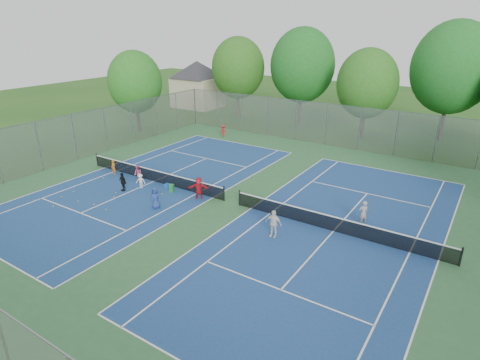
% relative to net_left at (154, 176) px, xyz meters
% --- Properties ---
extents(ground, '(120.00, 120.00, 0.00)m').
position_rel_net_left_xyz_m(ground, '(7.00, 0.00, -0.46)').
color(ground, '#265319').
rests_on(ground, ground).
extents(court_pad, '(32.00, 32.00, 0.01)m').
position_rel_net_left_xyz_m(court_pad, '(7.00, 0.00, -0.45)').
color(court_pad, '#2D5F36').
rests_on(court_pad, ground).
extents(court_left, '(10.97, 23.77, 0.01)m').
position_rel_net_left_xyz_m(court_left, '(0.00, 0.00, -0.44)').
color(court_left, navy).
rests_on(court_left, court_pad).
extents(court_right, '(10.97, 23.77, 0.01)m').
position_rel_net_left_xyz_m(court_right, '(14.00, 0.00, -0.44)').
color(court_right, navy).
rests_on(court_right, court_pad).
extents(net_left, '(12.87, 0.10, 0.91)m').
position_rel_net_left_xyz_m(net_left, '(0.00, 0.00, 0.00)').
color(net_left, black).
rests_on(net_left, ground).
extents(net_right, '(12.87, 0.10, 0.91)m').
position_rel_net_left_xyz_m(net_right, '(14.00, 0.00, 0.00)').
color(net_right, black).
rests_on(net_right, ground).
extents(fence_north, '(32.00, 0.10, 4.00)m').
position_rel_net_left_xyz_m(fence_north, '(7.00, 16.00, 1.54)').
color(fence_north, gray).
rests_on(fence_north, ground).
extents(fence_west, '(0.10, 32.00, 4.00)m').
position_rel_net_left_xyz_m(fence_west, '(-9.00, 0.00, 1.54)').
color(fence_west, gray).
rests_on(fence_west, ground).
extents(house, '(11.03, 11.03, 7.30)m').
position_rel_net_left_xyz_m(house, '(-15.00, 24.00, 3.76)').
color(house, '#B7A88C').
rests_on(house, ground).
extents(tree_nw, '(6.40, 6.40, 9.58)m').
position_rel_net_left_xyz_m(tree_nw, '(-7.00, 22.00, 5.44)').
color(tree_nw, '#443326').
rests_on(tree_nw, ground).
extents(tree_nl, '(7.20, 7.20, 10.69)m').
position_rel_net_left_xyz_m(tree_nl, '(1.00, 23.00, 6.09)').
color(tree_nl, '#443326').
rests_on(tree_nl, ground).
extents(tree_nc, '(6.00, 6.00, 8.85)m').
position_rel_net_left_xyz_m(tree_nc, '(9.00, 21.00, 4.94)').
color(tree_nc, '#443326').
rests_on(tree_nc, ground).
extents(tree_nr, '(7.60, 7.60, 11.42)m').
position_rel_net_left_xyz_m(tree_nr, '(16.00, 24.00, 6.59)').
color(tree_nr, '#443326').
rests_on(tree_nr, ground).
extents(tree_side_w, '(5.60, 5.60, 8.47)m').
position_rel_net_left_xyz_m(tree_side_w, '(-12.00, 10.00, 4.79)').
color(tree_side_w, '#443326').
rests_on(tree_side_w, ground).
extents(ball_crate, '(0.35, 0.35, 0.30)m').
position_rel_net_left_xyz_m(ball_crate, '(1.67, -0.36, -0.31)').
color(ball_crate, '#1752B0').
rests_on(ball_crate, ground).
extents(ball_hopper, '(0.36, 0.36, 0.56)m').
position_rel_net_left_xyz_m(ball_hopper, '(2.45, -0.76, -0.17)').
color(ball_hopper, '#248638').
rests_on(ball_hopper, ground).
extents(student_a, '(0.44, 0.30, 1.17)m').
position_rel_net_left_xyz_m(student_a, '(-3.66, -0.62, 0.13)').
color(student_a, '#C36012').
rests_on(student_a, ground).
extents(student_b, '(0.67, 0.56, 1.24)m').
position_rel_net_left_xyz_m(student_b, '(-1.00, -0.60, 0.16)').
color(student_b, '#D1517A').
rests_on(student_b, ground).
extents(student_c, '(0.80, 0.63, 1.09)m').
position_rel_net_left_xyz_m(student_c, '(0.12, -1.42, 0.09)').
color(student_c, silver).
rests_on(student_c, ground).
extents(student_d, '(0.83, 0.45, 1.34)m').
position_rel_net_left_xyz_m(student_d, '(-0.55, -2.45, 0.22)').
color(student_d, black).
rests_on(student_d, ground).
extents(student_e, '(0.82, 0.68, 1.44)m').
position_rel_net_left_xyz_m(student_e, '(3.40, -3.29, 0.26)').
color(student_e, navy).
rests_on(student_e, ground).
extents(student_f, '(1.45, 1.07, 1.52)m').
position_rel_net_left_xyz_m(student_f, '(4.75, -0.60, 0.31)').
color(student_f, red).
rests_on(student_f, ground).
extents(child_far_baseline, '(0.84, 0.55, 1.23)m').
position_rel_net_left_xyz_m(child_far_baseline, '(-2.96, 13.12, 0.16)').
color(child_far_baseline, '#AB1822').
rests_on(child_far_baseline, ground).
extents(instructor, '(0.67, 0.66, 1.56)m').
position_rel_net_left_xyz_m(instructor, '(15.11, 1.60, 0.32)').
color(instructor, gray).
rests_on(instructor, ground).
extents(teen_court_b, '(0.97, 0.48, 1.60)m').
position_rel_net_left_xyz_m(teen_court_b, '(11.38, -2.38, 0.35)').
color(teen_court_b, silver).
rests_on(teen_court_b, ground).
extents(tennis_ball_0, '(0.07, 0.07, 0.07)m').
position_rel_net_left_xyz_m(tennis_ball_0, '(-3.22, -5.53, -0.42)').
color(tennis_ball_0, '#CCEA36').
rests_on(tennis_ball_0, ground).
extents(tennis_ball_1, '(0.07, 0.07, 0.07)m').
position_rel_net_left_xyz_m(tennis_ball_1, '(-1.62, -5.38, -0.42)').
color(tennis_ball_1, '#B2CD2F').
rests_on(tennis_ball_1, ground).
extents(tennis_ball_2, '(0.07, 0.07, 0.07)m').
position_rel_net_left_xyz_m(tennis_ball_2, '(-0.11, -1.00, -0.42)').
color(tennis_ball_2, gold).
rests_on(tennis_ball_2, ground).
extents(tennis_ball_3, '(0.07, 0.07, 0.07)m').
position_rel_net_left_xyz_m(tennis_ball_3, '(-3.27, -4.54, -0.42)').
color(tennis_ball_3, '#A8C82E').
rests_on(tennis_ball_3, ground).
extents(tennis_ball_4, '(0.07, 0.07, 0.07)m').
position_rel_net_left_xyz_m(tennis_ball_4, '(-3.62, -1.68, -0.42)').
color(tennis_ball_4, '#C8DD33').
rests_on(tennis_ball_4, ground).
extents(tennis_ball_5, '(0.07, 0.07, 0.07)m').
position_rel_net_left_xyz_m(tennis_ball_5, '(2.21, -1.49, -0.42)').
color(tennis_ball_5, '#B4C72E').
rests_on(tennis_ball_5, ground).
extents(tennis_ball_6, '(0.07, 0.07, 0.07)m').
position_rel_net_left_xyz_m(tennis_ball_6, '(-4.12, -6.86, -0.42)').
color(tennis_ball_6, '#C2D631').
rests_on(tennis_ball_6, ground).
extents(tennis_ball_7, '(0.07, 0.07, 0.07)m').
position_rel_net_left_xyz_m(tennis_ball_7, '(-2.26, -6.77, -0.42)').
color(tennis_ball_7, '#DCF138').
rests_on(tennis_ball_7, ground).
extents(tennis_ball_8, '(0.07, 0.07, 0.07)m').
position_rel_net_left_xyz_m(tennis_ball_8, '(-0.65, -3.06, -0.42)').
color(tennis_ball_8, '#B0D431').
rests_on(tennis_ball_8, ground).
extents(tennis_ball_9, '(0.07, 0.07, 0.07)m').
position_rel_net_left_xyz_m(tennis_ball_9, '(-0.18, -3.64, -0.42)').
color(tennis_ball_9, gold).
rests_on(tennis_ball_9, ground).
extents(tennis_ball_10, '(0.07, 0.07, 0.07)m').
position_rel_net_left_xyz_m(tennis_ball_10, '(0.98, -5.23, -0.42)').
color(tennis_ball_10, gold).
rests_on(tennis_ball_10, ground).
extents(tennis_ball_11, '(0.07, 0.07, 0.07)m').
position_rel_net_left_xyz_m(tennis_ball_11, '(-0.33, -5.15, -0.42)').
color(tennis_ball_11, '#ECF037').
rests_on(tennis_ball_11, ground).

